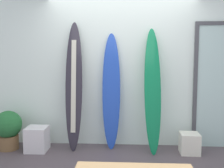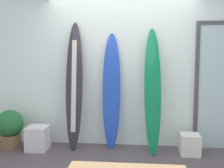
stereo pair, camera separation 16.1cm
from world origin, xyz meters
TOP-DOWN VIEW (x-y plane):
  - wall_back at (0.00, 1.30)m, footprint 7.20×0.20m
  - surfboard_charcoal at (-0.78, 0.97)m, footprint 0.30×0.41m
  - surfboard_cobalt at (-0.17, 1.05)m, footprint 0.31×0.29m
  - surfboard_emerald at (0.50, 0.91)m, footprint 0.29×0.51m
  - display_block_left at (1.09, 0.83)m, footprint 0.31×0.31m
  - display_block_center at (-1.37, 0.81)m, footprint 0.34×0.34m
  - potted_plant at (-1.88, 0.86)m, footprint 0.45×0.45m

SIDE VIEW (x-z plane):
  - display_block_left at x=1.09m, z-range 0.00..0.32m
  - display_block_center at x=-1.37m, z-range 0.00..0.39m
  - potted_plant at x=-1.88m, z-range 0.04..0.68m
  - surfboard_cobalt at x=-0.17m, z-range 0.00..1.93m
  - surfboard_emerald at x=0.50m, z-range 0.00..2.01m
  - surfboard_charcoal at x=-0.78m, z-range -0.01..2.10m
  - wall_back at x=0.00m, z-range 0.00..2.80m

